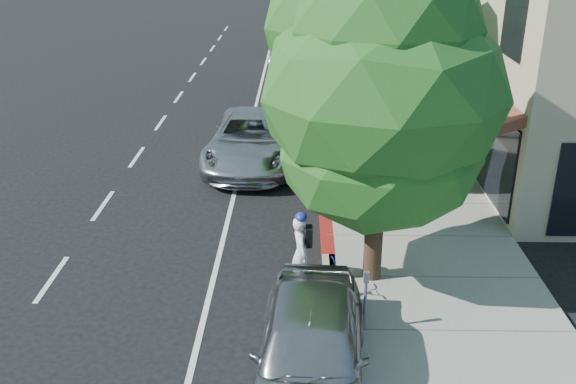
{
  "coord_description": "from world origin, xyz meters",
  "views": [
    {
      "loc": [
        -0.7,
        -14.28,
        7.35
      ],
      "look_at": [
        -0.97,
        -0.12,
        1.35
      ],
      "focal_mm": 40.0,
      "sensor_mm": 36.0,
      "label": 1
    }
  ],
  "objects_px": {
    "cyclist": "(301,252)",
    "bicycle": "(313,286)",
    "white_pickup": "(295,50)",
    "street_tree_0": "(382,97)",
    "street_tree_2": "(344,3)",
    "pedestrian": "(360,113)",
    "street_tree_1": "(358,29)",
    "dark_suv_far": "(300,49)",
    "dark_sedan": "(291,83)",
    "near_car_a": "(310,349)",
    "silver_suv": "(253,139)"
  },
  "relations": [
    {
      "from": "cyclist",
      "to": "bicycle",
      "type": "bearing_deg",
      "value": -172.58
    },
    {
      "from": "cyclist",
      "to": "near_car_a",
      "type": "relative_size",
      "value": 0.35
    },
    {
      "from": "silver_suv",
      "to": "dark_sedan",
      "type": "height_order",
      "value": "silver_suv"
    },
    {
      "from": "street_tree_2",
      "to": "dark_sedan",
      "type": "xyz_separation_m",
      "value": [
        -1.99,
        3.39,
        -3.79
      ]
    },
    {
      "from": "dark_suv_far",
      "to": "pedestrian",
      "type": "relative_size",
      "value": 2.73
    },
    {
      "from": "street_tree_0",
      "to": "dark_suv_far",
      "type": "xyz_separation_m",
      "value": [
        -1.64,
        23.5,
        -3.35
      ]
    },
    {
      "from": "street_tree_2",
      "to": "dark_sedan",
      "type": "relative_size",
      "value": 1.57
    },
    {
      "from": "street_tree_0",
      "to": "street_tree_1",
      "type": "height_order",
      "value": "street_tree_1"
    },
    {
      "from": "street_tree_1",
      "to": "white_pickup",
      "type": "distance_m",
      "value": 17.39
    },
    {
      "from": "street_tree_1",
      "to": "near_car_a",
      "type": "bearing_deg",
      "value": -98.38
    },
    {
      "from": "cyclist",
      "to": "near_car_a",
      "type": "bearing_deg",
      "value": 173.22
    },
    {
      "from": "street_tree_0",
      "to": "silver_suv",
      "type": "bearing_deg",
      "value": 112.46
    },
    {
      "from": "street_tree_1",
      "to": "bicycle",
      "type": "distance_m",
      "value": 8.22
    },
    {
      "from": "street_tree_1",
      "to": "cyclist",
      "type": "relative_size",
      "value": 4.7
    },
    {
      "from": "dark_sedan",
      "to": "pedestrian",
      "type": "distance_m",
      "value": 6.06
    },
    {
      "from": "street_tree_0",
      "to": "dark_suv_far",
      "type": "bearing_deg",
      "value": 93.99
    },
    {
      "from": "cyclist",
      "to": "pedestrian",
      "type": "height_order",
      "value": "pedestrian"
    },
    {
      "from": "street_tree_2",
      "to": "cyclist",
      "type": "xyz_separation_m",
      "value": [
        -1.55,
        -12.16,
        -3.77
      ]
    },
    {
      "from": "street_tree_2",
      "to": "bicycle",
      "type": "bearing_deg",
      "value": -95.71
    },
    {
      "from": "dark_suv_far",
      "to": "street_tree_0",
      "type": "bearing_deg",
      "value": -93.38
    },
    {
      "from": "silver_suv",
      "to": "street_tree_2",
      "type": "bearing_deg",
      "value": 59.1
    },
    {
      "from": "dark_sedan",
      "to": "dark_suv_far",
      "type": "height_order",
      "value": "dark_suv_far"
    },
    {
      "from": "street_tree_1",
      "to": "near_car_a",
      "type": "distance_m",
      "value": 10.32
    },
    {
      "from": "cyclist",
      "to": "silver_suv",
      "type": "xyz_separation_m",
      "value": [
        -1.55,
        7.66,
        0.0
      ]
    },
    {
      "from": "cyclist",
      "to": "bicycle",
      "type": "relative_size",
      "value": 0.89
    },
    {
      "from": "street_tree_0",
      "to": "cyclist",
      "type": "bearing_deg",
      "value": -174.05
    },
    {
      "from": "bicycle",
      "to": "pedestrian",
      "type": "xyz_separation_m",
      "value": [
        1.85,
        10.89,
        0.55
      ]
    },
    {
      "from": "silver_suv",
      "to": "dark_suv_far",
      "type": "height_order",
      "value": "same"
    },
    {
      "from": "dark_sedan",
      "to": "street_tree_2",
      "type": "bearing_deg",
      "value": -51.93
    },
    {
      "from": "bicycle",
      "to": "street_tree_0",
      "type": "bearing_deg",
      "value": -68.88
    },
    {
      "from": "street_tree_0",
      "to": "dark_suv_far",
      "type": "distance_m",
      "value": 23.79
    },
    {
      "from": "near_car_a",
      "to": "street_tree_0",
      "type": "bearing_deg",
      "value": 71.69
    },
    {
      "from": "street_tree_2",
      "to": "white_pickup",
      "type": "relative_size",
      "value": 1.31
    },
    {
      "from": "near_car_a",
      "to": "pedestrian",
      "type": "bearing_deg",
      "value": 85.22
    },
    {
      "from": "white_pickup",
      "to": "street_tree_0",
      "type": "bearing_deg",
      "value": -79.88
    },
    {
      "from": "bicycle",
      "to": "white_pickup",
      "type": "relative_size",
      "value": 0.32
    },
    {
      "from": "pedestrian",
      "to": "near_car_a",
      "type": "bearing_deg",
      "value": 79.08
    },
    {
      "from": "bicycle",
      "to": "near_car_a",
      "type": "distance_m",
      "value": 2.52
    },
    {
      "from": "street_tree_2",
      "to": "silver_suv",
      "type": "xyz_separation_m",
      "value": [
        -3.1,
        -4.5,
        -3.77
      ]
    },
    {
      "from": "white_pickup",
      "to": "dark_suv_far",
      "type": "height_order",
      "value": "white_pickup"
    },
    {
      "from": "silver_suv",
      "to": "dark_suv_far",
      "type": "bearing_deg",
      "value": 88.44
    },
    {
      "from": "silver_suv",
      "to": "white_pickup",
      "type": "bearing_deg",
      "value": 89.09
    },
    {
      "from": "street_tree_0",
      "to": "silver_suv",
      "type": "xyz_separation_m",
      "value": [
        -3.1,
        7.5,
        -3.35
      ]
    },
    {
      "from": "street_tree_2",
      "to": "white_pickup",
      "type": "distance_m",
      "value": 11.66
    },
    {
      "from": "bicycle",
      "to": "dark_sedan",
      "type": "bearing_deg",
      "value": -14.03
    },
    {
      "from": "silver_suv",
      "to": "white_pickup",
      "type": "height_order",
      "value": "white_pickup"
    },
    {
      "from": "silver_suv",
      "to": "pedestrian",
      "type": "relative_size",
      "value": 3.34
    },
    {
      "from": "dark_suv_far",
      "to": "near_car_a",
      "type": "height_order",
      "value": "dark_suv_far"
    },
    {
      "from": "street_tree_0",
      "to": "dark_sedan",
      "type": "bearing_deg",
      "value": 97.38
    },
    {
      "from": "bicycle",
      "to": "near_car_a",
      "type": "height_order",
      "value": "near_car_a"
    }
  ]
}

